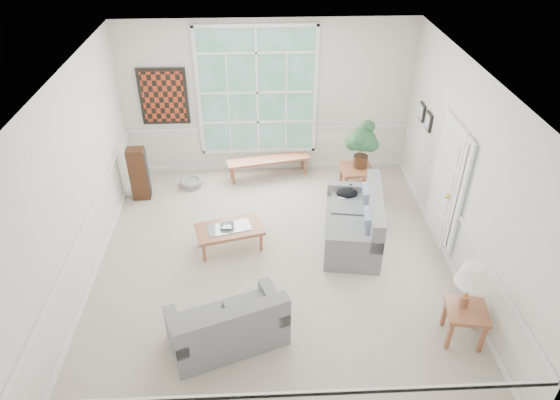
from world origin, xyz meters
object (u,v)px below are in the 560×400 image
object	(u,v)px
end_table	(356,181)
side_table	(463,324)
coffee_table	(230,238)
loveseat_right	(353,218)
loveseat_front	(227,319)

from	to	relation	value
end_table	side_table	xyz separation A→B (m)	(0.80, -3.51, -0.03)
end_table	coffee_table	bearing A→B (deg)	-147.10
loveseat_right	coffee_table	xyz separation A→B (m)	(-2.00, -0.09, -0.26)
loveseat_right	coffee_table	size ratio (longest dim) A/B	1.58
coffee_table	end_table	distance (m)	2.74
loveseat_front	side_table	distance (m)	3.06
end_table	loveseat_right	bearing A→B (deg)	-102.15
loveseat_front	side_table	bearing A→B (deg)	-21.73
loveseat_front	end_table	distance (m)	4.10
loveseat_front	coffee_table	size ratio (longest dim) A/B	1.38
loveseat_front	side_table	world-z (taller)	loveseat_front
loveseat_front	loveseat_right	bearing A→B (deg)	26.06
loveseat_front	end_table	world-z (taller)	loveseat_front
loveseat_right	end_table	xyz separation A→B (m)	(0.30, 1.39, -0.17)
loveseat_right	coffee_table	bearing A→B (deg)	-168.78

